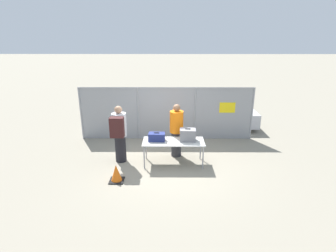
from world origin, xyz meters
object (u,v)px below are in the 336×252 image
at_px(inspection_table, 173,143).
at_px(utility_trailer, 220,119).
at_px(traveler_hooded, 119,132).
at_px(traffic_cone, 116,174).
at_px(security_worker_near, 176,130).
at_px(suitcase_grey, 188,135).
at_px(suitcase_navy, 157,137).

distance_m(inspection_table, utility_trailer, 3.99).
bearing_deg(inspection_table, utility_trailer, 58.95).
height_order(traveler_hooded, traffic_cone, traveler_hooded).
height_order(security_worker_near, traffic_cone, security_worker_near).
bearing_deg(suitcase_grey, suitcase_navy, -178.87).
bearing_deg(traveler_hooded, security_worker_near, -6.58).
distance_m(suitcase_grey, traveler_hooded, 2.12).
relative_size(suitcase_navy, traveler_hooded, 0.28).
relative_size(security_worker_near, utility_trailer, 0.45).
distance_m(suitcase_navy, utility_trailer, 4.26).
relative_size(inspection_table, utility_trailer, 0.48).
bearing_deg(utility_trailer, inspection_table, -121.05).
bearing_deg(security_worker_near, traveler_hooded, -1.39).
bearing_deg(suitcase_grey, traveler_hooded, 178.48).
height_order(inspection_table, suitcase_grey, suitcase_grey).
height_order(inspection_table, traveler_hooded, traveler_hooded).
distance_m(inspection_table, traveler_hooded, 1.71).
relative_size(inspection_table, suitcase_navy, 3.68).
xyz_separation_m(security_worker_near, utility_trailer, (1.95, 2.82, -0.47)).
xyz_separation_m(inspection_table, suitcase_navy, (-0.52, 0.04, 0.18)).
height_order(security_worker_near, utility_trailer, security_worker_near).
relative_size(suitcase_grey, traffic_cone, 1.01).
bearing_deg(suitcase_navy, traffic_cone, -133.67).
bearing_deg(suitcase_grey, inspection_table, -172.54).
height_order(suitcase_grey, security_worker_near, security_worker_near).
distance_m(security_worker_near, utility_trailer, 3.46).
xyz_separation_m(inspection_table, suitcase_grey, (0.44, 0.06, 0.24)).
height_order(suitcase_grey, traffic_cone, suitcase_grey).
bearing_deg(utility_trailer, traffic_cone, -129.01).
xyz_separation_m(suitcase_grey, security_worker_near, (-0.33, 0.54, -0.03)).
height_order(suitcase_navy, suitcase_grey, suitcase_grey).
relative_size(suitcase_grey, security_worker_near, 0.28).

